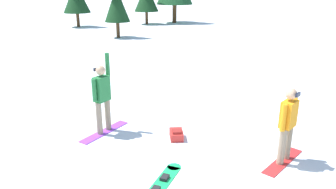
% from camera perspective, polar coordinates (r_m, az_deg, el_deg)
% --- Properties ---
extents(snowboarder_foreground, '(1.48, 0.84, 1.70)m').
position_cam_1_polar(snowboarder_foreground, '(7.51, 19.72, -4.82)').
color(snowboarder_foreground, red).
rests_on(snowboarder_foreground, ground_plane).
extents(snowboarder_midground, '(1.49, 1.08, 2.07)m').
position_cam_1_polar(snowboarder_midground, '(8.63, -11.17, -0.41)').
color(snowboarder_midground, '#993FD8').
rests_on(snowboarder_midground, ground_plane).
extents(loose_snowboard_near_left, '(1.51, 1.41, 0.09)m').
position_cam_1_polar(loose_snowboard_near_left, '(6.69, -1.35, -15.21)').
color(loose_snowboard_near_left, '#19B259').
rests_on(loose_snowboard_near_left, ground_plane).
extents(backpack_red, '(0.46, 0.55, 0.28)m').
position_cam_1_polar(backpack_red, '(8.43, 1.45, -6.82)').
color(backpack_red, red).
rests_on(backpack_red, ground_plane).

